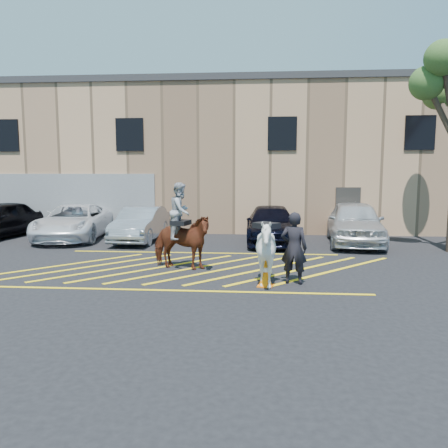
# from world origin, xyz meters

# --- Properties ---
(ground) EXTENTS (90.00, 90.00, 0.00)m
(ground) POSITION_xyz_m (0.00, 0.00, 0.00)
(ground) COLOR black
(ground) RESTS_ON ground
(car_white_pickup) EXTENTS (3.00, 5.58, 1.49)m
(car_white_pickup) POSITION_xyz_m (-5.97, 5.06, 0.75)
(car_white_pickup) COLOR white
(car_white_pickup) RESTS_ON ground
(car_silver_sedan) EXTENTS (1.62, 4.37, 1.43)m
(car_silver_sedan) POSITION_xyz_m (-2.96, 4.74, 0.71)
(car_silver_sedan) COLOR #969BA3
(car_silver_sedan) RESTS_ON ground
(car_blue_suv) EXTENTS (2.14, 5.07, 1.46)m
(car_blue_suv) POSITION_xyz_m (2.50, 4.85, 0.73)
(car_blue_suv) COLOR black
(car_blue_suv) RESTS_ON ground
(car_white_suv) EXTENTS (2.62, 5.30, 1.74)m
(car_white_suv) POSITION_xyz_m (5.84, 4.71, 0.87)
(car_white_suv) COLOR silver
(car_white_suv) RESTS_ON ground
(handler) EXTENTS (0.76, 0.58, 1.88)m
(handler) POSITION_xyz_m (2.89, -1.87, 0.94)
(handler) COLOR black
(handler) RESTS_ON ground
(warehouse) EXTENTS (32.42, 10.20, 7.30)m
(warehouse) POSITION_xyz_m (-0.01, 11.99, 3.65)
(warehouse) COLOR tan
(warehouse) RESTS_ON ground
(hatching_zone) EXTENTS (12.60, 5.12, 0.01)m
(hatching_zone) POSITION_xyz_m (-0.00, -0.30, 0.01)
(hatching_zone) COLOR yellow
(hatching_zone) RESTS_ON ground
(mounted_bay) EXTENTS (2.12, 1.35, 2.59)m
(mounted_bay) POSITION_xyz_m (-0.33, -0.41, 1.05)
(mounted_bay) COLOR maroon
(mounted_bay) RESTS_ON ground
(saddled_white) EXTENTS (2.11, 2.12, 1.75)m
(saddled_white) POSITION_xyz_m (2.17, -2.15, 0.88)
(saddled_white) COLOR silver
(saddled_white) RESTS_ON ground
(traffic_cone) EXTENTS (0.46, 0.46, 0.73)m
(traffic_cone) POSITION_xyz_m (2.16, -2.20, 0.37)
(traffic_cone) COLOR orange
(traffic_cone) RESTS_ON ground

